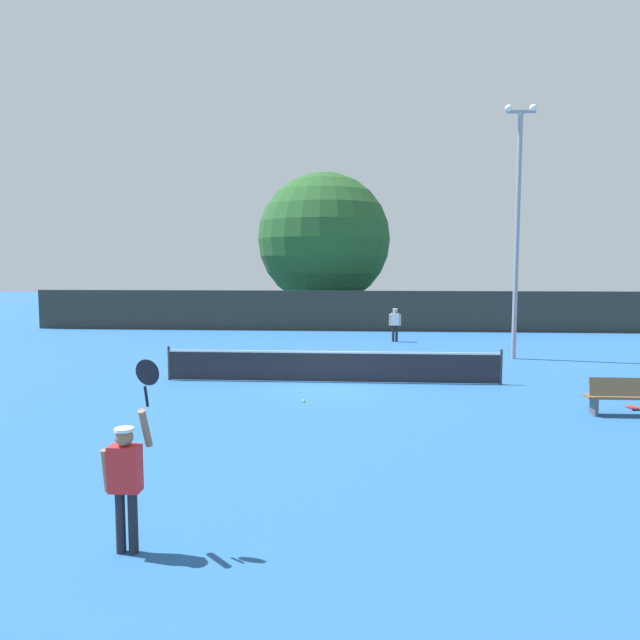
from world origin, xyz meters
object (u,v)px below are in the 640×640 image
(spare_racket, at_px, (633,407))
(parked_car_near, at_px, (241,306))
(courtside_bench, at_px, (626,396))
(light_pole, at_px, (518,219))
(player_receiving, at_px, (395,322))
(large_tree, at_px, (324,239))
(tennis_ball, at_px, (304,401))
(player_serving, at_px, (126,470))

(spare_racket, relative_size, parked_car_near, 0.12)
(courtside_bench, height_order, light_pole, light_pole)
(player_receiving, bearing_deg, light_pole, 131.67)
(player_receiving, height_order, spare_racket, player_receiving)
(courtside_bench, xyz_separation_m, large_tree, (-8.64, 23.07, 4.77))
(tennis_ball, xyz_separation_m, parked_car_near, (-6.94, 25.71, 0.74))
(light_pole, bearing_deg, player_serving, -118.88)
(parked_car_near, bearing_deg, light_pole, -54.41)
(player_receiving, height_order, parked_car_near, parked_car_near)
(tennis_ball, xyz_separation_m, large_tree, (-0.84, 22.16, 5.21))
(light_pole, relative_size, large_tree, 1.02)
(player_receiving, distance_m, large_tree, 11.24)
(spare_racket, bearing_deg, light_pole, 96.98)
(spare_racket, bearing_deg, large_tree, 112.48)
(light_pole, bearing_deg, spare_racket, -83.02)
(tennis_ball, distance_m, large_tree, 22.78)
(parked_car_near, bearing_deg, large_tree, -33.22)
(spare_racket, xyz_separation_m, parked_car_near, (-15.30, 25.78, 0.76))
(spare_racket, relative_size, courtside_bench, 0.29)
(player_serving, bearing_deg, large_tree, 88.93)
(player_receiving, bearing_deg, parked_car_near, -52.57)
(tennis_ball, relative_size, courtside_bench, 0.04)
(large_tree, xyz_separation_m, parked_car_near, (-6.10, 3.55, -4.47))
(spare_racket, height_order, parked_car_near, parked_car_near)
(player_receiving, xyz_separation_m, spare_racket, (5.24, -12.63, -0.93))
(tennis_ball, bearing_deg, courtside_bench, -6.63)
(player_serving, height_order, large_tree, large_tree)
(light_pole, xyz_separation_m, large_tree, (-8.24, 14.40, -0.11))
(spare_racket, height_order, large_tree, large_tree)
(tennis_ball, height_order, light_pole, light_pole)
(courtside_bench, bearing_deg, parked_car_near, 118.97)
(tennis_ball, bearing_deg, player_serving, -99.75)
(player_serving, distance_m, courtside_bench, 11.77)
(courtside_bench, distance_m, parked_car_near, 30.43)
(spare_racket, bearing_deg, parked_car_near, 120.68)
(tennis_ball, bearing_deg, parked_car_near, 105.11)
(player_receiving, bearing_deg, tennis_ball, 76.04)
(spare_racket, bearing_deg, courtside_bench, -123.85)
(spare_racket, distance_m, light_pole, 9.53)
(spare_racket, xyz_separation_m, courtside_bench, (-0.56, -0.84, 0.46))
(spare_racket, height_order, courtside_bench, courtside_bench)
(light_pole, distance_m, large_tree, 16.60)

